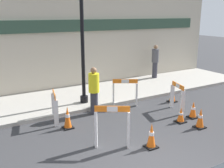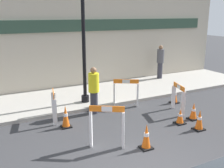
{
  "view_description": "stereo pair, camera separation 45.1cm",
  "coord_description": "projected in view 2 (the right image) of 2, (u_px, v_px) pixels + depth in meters",
  "views": [
    {
      "loc": [
        -3.21,
        -3.29,
        3.3
      ],
      "look_at": [
        1.11,
        4.07,
        1.0
      ],
      "focal_mm": 42.0,
      "sensor_mm": 36.0,
      "label": 1
    },
    {
      "loc": [
        -2.81,
        -3.51,
        3.3
      ],
      "look_at": [
        1.11,
        4.07,
        1.0
      ],
      "focal_mm": 42.0,
      "sensor_mm": 36.0,
      "label": 2
    }
  ],
  "objects": [
    {
      "name": "barricade_0",
      "position": [
        126.0,
        92.0,
        9.51
      ],
      "size": [
        0.85,
        0.57,
        1.02
      ],
      "rotation": [
        0.0,
        0.0,
        2.62
      ],
      "color": "white",
      "rests_on": "ground_plane"
    },
    {
      "name": "sidewalk_slab",
      "position": [
        64.0,
        99.0,
        10.23
      ],
      "size": [
        18.0,
        2.96,
        0.12
      ],
      "color": "#ADA89E",
      "rests_on": "ground_plane"
    },
    {
      "name": "traffic_cone_1",
      "position": [
        180.0,
        117.0,
        8.07
      ],
      "size": [
        0.3,
        0.3,
        0.48
      ],
      "color": "black",
      "rests_on": "ground_plane"
    },
    {
      "name": "barricade_2",
      "position": [
        107.0,
        125.0,
        6.54
      ],
      "size": [
        0.82,
        0.57,
        1.12
      ],
      "rotation": [
        0.0,
        0.0,
        5.73
      ],
      "color": "white",
      "rests_on": "ground_plane"
    },
    {
      "name": "barricade_1",
      "position": [
        54.0,
        105.0,
        8.2
      ],
      "size": [
        0.3,
        0.78,
        0.98
      ],
      "rotation": [
        0.0,
        0.0,
        4.49
      ],
      "color": "white",
      "rests_on": "ground_plane"
    },
    {
      "name": "person_pedestrian",
      "position": [
        160.0,
        61.0,
        13.09
      ],
      "size": [
        0.48,
        0.48,
        1.67
      ],
      "rotation": [
        0.0,
        0.0,
        2.63
      ],
      "color": "#33333D",
      "rests_on": "sidewalk_slab"
    },
    {
      "name": "storefront_facade",
      "position": [
        50.0,
        27.0,
        10.86
      ],
      "size": [
        18.0,
        0.22,
        5.5
      ],
      "color": "#BCB29E",
      "rests_on": "ground_plane"
    },
    {
      "name": "traffic_cone_3",
      "position": [
        146.0,
        137.0,
        6.55
      ],
      "size": [
        0.3,
        0.3,
        0.66
      ],
      "color": "black",
      "rests_on": "ground_plane"
    },
    {
      "name": "barricade_3",
      "position": [
        178.0,
        97.0,
        8.94
      ],
      "size": [
        0.35,
        0.81,
        0.99
      ],
      "rotation": [
        0.0,
        0.0,
        7.57
      ],
      "color": "white",
      "rests_on": "ground_plane"
    },
    {
      "name": "traffic_cone_4",
      "position": [
        199.0,
        120.0,
        7.63
      ],
      "size": [
        0.3,
        0.3,
        0.62
      ],
      "color": "black",
      "rests_on": "ground_plane"
    },
    {
      "name": "traffic_cone_0",
      "position": [
        175.0,
        96.0,
        9.93
      ],
      "size": [
        0.3,
        0.3,
        0.61
      ],
      "color": "black",
      "rests_on": "ground_plane"
    },
    {
      "name": "traffic_cone_2",
      "position": [
        66.0,
        117.0,
        7.78
      ],
      "size": [
        0.3,
        0.3,
        0.69
      ],
      "color": "black",
      "rests_on": "ground_plane"
    },
    {
      "name": "person_worker",
      "position": [
        94.0,
        89.0,
        8.76
      ],
      "size": [
        0.51,
        0.51,
        1.6
      ],
      "rotation": [
        0.0,
        0.0,
        -0.85
      ],
      "color": "#33333D",
      "rests_on": "ground_plane"
    },
    {
      "name": "traffic_cone_5",
      "position": [
        193.0,
        111.0,
        8.39
      ],
      "size": [
        0.3,
        0.3,
        0.55
      ],
      "color": "black",
      "rests_on": "ground_plane"
    }
  ]
}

